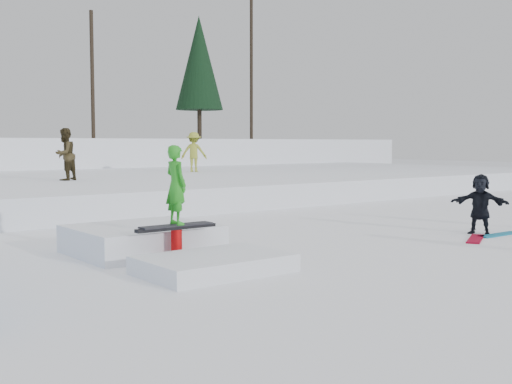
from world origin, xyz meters
TOP-DOWN VIEW (x-y plane):
  - ground at (0.00, 0.00)m, footprint 120.00×120.00m
  - snow_midrise at (0.00, 16.00)m, footprint 50.00×18.00m
  - treeline at (6.18, 28.28)m, footprint 40.24×4.22m
  - walker_olive at (0.85, 13.59)m, footprint 1.16×1.09m
  - walker_ygreen at (8.30, 16.67)m, footprint 1.36×1.31m
  - spectator_dark at (5.50, -0.21)m, footprint 0.93×1.38m
  - loose_board_red at (4.64, -0.67)m, footprint 1.37×0.90m
  - loose_board_teal at (5.67, -0.62)m, footprint 1.40×0.30m
  - jib_rail_feature at (-2.04, 1.66)m, footprint 2.60×4.40m

SIDE VIEW (x-z plane):
  - ground at x=0.00m, z-range 0.00..0.00m
  - loose_board_red at x=4.64m, z-range 0.00..0.03m
  - loose_board_teal at x=5.67m, z-range 0.00..0.03m
  - jib_rail_feature at x=-2.04m, z-range -0.75..1.36m
  - snow_midrise at x=0.00m, z-range 0.00..0.80m
  - spectator_dark at x=5.50m, z-range 0.00..1.42m
  - walker_ygreen at x=8.30m, z-range 0.80..2.66m
  - walker_olive at x=0.85m, z-range 0.80..2.69m
  - treeline at x=6.18m, z-range 2.20..12.70m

